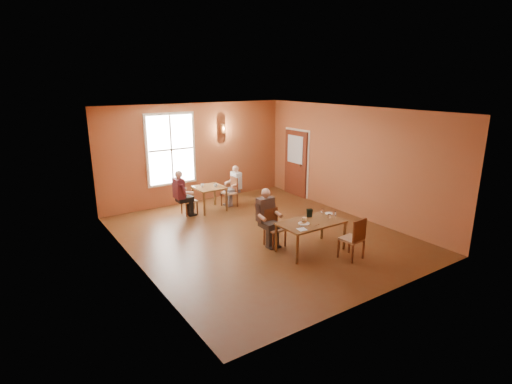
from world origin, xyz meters
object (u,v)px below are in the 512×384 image
second_table (210,199)px  chair_diner_maroon (189,200)px  chair_diner_white (229,192)px  diner_white (230,187)px  diner_main (276,220)px  diner_maroon (188,193)px  chair_diner_main (275,228)px  chair_empty (352,238)px  main_table (311,236)px

second_table → chair_diner_maroon: (-0.65, 0.00, 0.06)m
chair_diner_white → diner_white: size_ratio=0.76×
second_table → diner_white: 0.72m
second_table → diner_white: bearing=0.0°
diner_main → chair_diner_white: size_ratio=1.45×
second_table → diner_maroon: 0.74m
diner_main → chair_diner_maroon: 3.24m
chair_diner_main → diner_main: bearing=90.0°
diner_white → chair_diner_white: bearing=90.0°
chair_diner_main → chair_diner_white: 3.19m
chair_empty → diner_maroon: size_ratio=0.72×
diner_main → diner_white: size_ratio=1.10×
diner_white → diner_maroon: bearing=90.0°
main_table → diner_maroon: bearing=107.8°
main_table → second_table: 3.81m
diner_main → chair_diner_white: diner_main is taller
chair_diner_white → diner_white: bearing=-90.0°
chair_empty → diner_main: bearing=118.5°
diner_white → main_table: bearing=177.7°
diner_main → chair_empty: (0.95, -1.40, -0.18)m
diner_white → chair_diner_main: bearing=168.2°
main_table → chair_empty: chair_empty is taller
chair_diner_main → diner_white: diner_white is taller
diner_main → diner_white: 3.22m
main_table → diner_white: size_ratio=1.24×
chair_empty → chair_diner_maroon: (-1.63, 4.55, -0.05)m
chair_empty → diner_white: size_ratio=0.79×
main_table → diner_main: diner_main is taller
chair_diner_main → chair_diner_white: size_ratio=0.97×
chair_diner_main → diner_maroon: diner_maroon is taller
chair_diner_white → chair_empty: bearing=-175.9°
main_table → chair_diner_maroon: size_ratio=1.75×
chair_empty → chair_diner_white: size_ratio=1.04×
main_table → chair_diner_maroon: 3.96m
diner_white → diner_maroon: 1.36m
main_table → second_table: bearing=98.0°
second_table → chair_diner_white: chair_diner_white is taller
second_table → diner_main: bearing=-89.5°
chair_empty → chair_diner_maroon: chair_empty is taller
chair_diner_main → diner_maroon: (-0.71, 3.13, 0.21)m
diner_main → diner_white: bearing=-101.7°
diner_white → diner_main: bearing=168.3°
diner_main → second_table: 3.17m
chair_empty → chair_diner_white: (-0.33, 4.55, -0.02)m
chair_empty → diner_white: diner_white is taller
chair_diner_white → diner_maroon: diner_maroon is taller
second_table → chair_diner_white: size_ratio=0.90×
chair_diner_main → chair_empty: (0.95, -1.43, 0.03)m
main_table → diner_white: diner_white is taller
chair_diner_main → second_table: (-0.03, 3.13, -0.08)m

